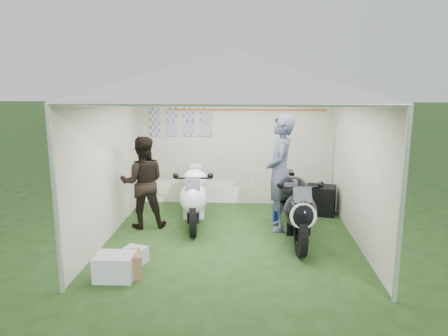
{
  "coord_description": "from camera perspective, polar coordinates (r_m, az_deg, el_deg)",
  "views": [
    {
      "loc": [
        0.26,
        -6.82,
        2.59
      ],
      "look_at": [
        -0.14,
        0.35,
        1.09
      ],
      "focal_mm": 35.0,
      "sensor_mm": 36.0,
      "label": 1
    }
  ],
  "objects": [
    {
      "name": "person_blue_jacket",
      "position": [
        7.46,
        7.33,
        -0.68
      ],
      "size": [
        0.53,
        0.76,
        1.99
      ],
      "primitive_type": "imported",
      "rotation": [
        0.0,
        0.0,
        -1.64
      ],
      "color": "slate",
      "rests_on": "ground"
    },
    {
      "name": "motorcycle_black",
      "position": [
        7.05,
        9.18,
        -4.88
      ],
      "size": [
        0.55,
        2.14,
        1.05
      ],
      "rotation": [
        0.0,
        0.0,
        0.06
      ],
      "color": "black",
      "rests_on": "ground"
    },
    {
      "name": "equipment_box",
      "position": [
        8.6,
        12.45,
        -4.1
      ],
      "size": [
        0.65,
        0.57,
        0.55
      ],
      "primitive_type": "cube",
      "rotation": [
        0.0,
        0.0,
        -0.27
      ],
      "color": "black",
      "rests_on": "ground"
    },
    {
      "name": "motorcycle_white",
      "position": [
        7.75,
        -3.86,
        -3.45
      ],
      "size": [
        0.55,
        2.04,
        1.0
      ],
      "rotation": [
        0.0,
        0.0,
        0.08
      ],
      "color": "black",
      "rests_on": "ground"
    },
    {
      "name": "person_dark_jacket",
      "position": [
        7.7,
        -10.56,
        -1.85
      ],
      "size": [
        0.89,
        0.76,
        1.61
      ],
      "primitive_type": "imported",
      "rotation": [
        0.0,
        0.0,
        3.36
      ],
      "color": "black",
      "rests_on": "ground"
    },
    {
      "name": "ground",
      "position": [
        7.3,
        0.97,
        -9.01
      ],
      "size": [
        80.0,
        80.0,
        0.0
      ],
      "primitive_type": "plane",
      "color": "#1F3C14",
      "rests_on": "ground"
    },
    {
      "name": "canopy_tent",
      "position": [
        6.85,
        1.05,
        11.65
      ],
      "size": [
        5.66,
        5.66,
        3.0
      ],
      "color": "silver",
      "rests_on": "ground"
    },
    {
      "name": "crate_0",
      "position": [
        6.01,
        -14.04,
        -12.39
      ],
      "size": [
        0.5,
        0.39,
        0.33
      ],
      "primitive_type": "cube",
      "rotation": [
        0.0,
        0.0,
        0.0
      ],
      "color": "silver",
      "rests_on": "ground"
    },
    {
      "name": "paddock_stand",
      "position": [
        8.09,
        7.98,
        -5.77
      ],
      "size": [
        0.46,
        0.3,
        0.33
      ],
      "primitive_type": "cube",
      "rotation": [
        0.0,
        0.0,
        0.06
      ],
      "color": "#182EB5",
      "rests_on": "ground"
    },
    {
      "name": "crate_1",
      "position": [
        6.04,
        -12.42,
        -12.26
      ],
      "size": [
        0.44,
        0.44,
        0.31
      ],
      "primitive_type": "cube",
      "rotation": [
        0.0,
        0.0,
        0.29
      ],
      "color": "brown",
      "rests_on": "ground"
    },
    {
      "name": "crate_2",
      "position": [
        6.44,
        -11.55,
        -11.1
      ],
      "size": [
        0.38,
        0.34,
        0.23
      ],
      "primitive_type": "cube",
      "rotation": [
        0.0,
        0.0,
        -0.33
      ],
      "color": "#B0B5B9",
      "rests_on": "ground"
    }
  ]
}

